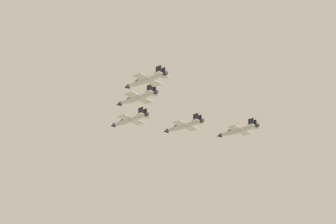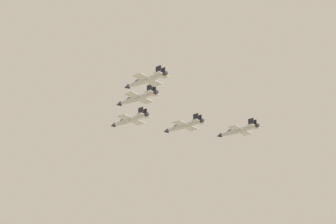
{
  "view_description": "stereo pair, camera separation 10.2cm",
  "coord_description": "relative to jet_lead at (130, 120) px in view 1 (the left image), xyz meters",
  "views": [
    {
      "loc": [
        102.56,
        -248.4,
        2.0
      ],
      "look_at": [
        29.66,
        -21.23,
        99.87
      ],
      "focal_mm": 82.44,
      "sensor_mm": 36.0,
      "label": 1
    },
    {
      "loc": [
        102.66,
        -248.37,
        2.0
      ],
      "look_at": [
        29.66,
        -21.23,
        99.87
      ],
      "focal_mm": 82.44,
      "sensor_mm": 36.0,
      "label": 2
    }
  ],
  "objects": [
    {
      "name": "jet_lead",
      "position": [
        0.0,
        0.0,
        0.0
      ],
      "size": [
        17.0,
        11.21,
        3.75
      ],
      "rotation": [
        0.0,
        0.0,
        2.75
      ],
      "color": "#9EA3A8"
    },
    {
      "name": "jet_right_outer",
      "position": [
        35.82,
        12.11,
        -3.76
      ],
      "size": [
        16.85,
        11.03,
        3.68
      ],
      "rotation": [
        0.0,
        0.0,
        2.78
      ],
      "color": "#9EA3A8"
    },
    {
      "name": "jet_right_wingman",
      "position": [
        17.91,
        6.05,
        -2.14
      ],
      "size": [
        16.9,
        11.11,
        3.71
      ],
      "rotation": [
        0.0,
        0.0,
        2.76
      ],
      "color": "#9EA3A8"
    },
    {
      "name": "jet_left_wingman",
      "position": [
        8.86,
        -16.7,
        0.25
      ],
      "size": [
        17.04,
        11.15,
        3.72
      ],
      "rotation": [
        0.0,
        0.0,
        2.78
      ],
      "color": "#9EA3A8"
    },
    {
      "name": "jet_left_outer",
      "position": [
        17.72,
        -33.4,
        -1.85
      ],
      "size": [
        16.38,
        10.77,
        3.6
      ],
      "rotation": [
        0.0,
        0.0,
        2.76
      ],
      "color": "#9EA3A8"
    }
  ]
}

